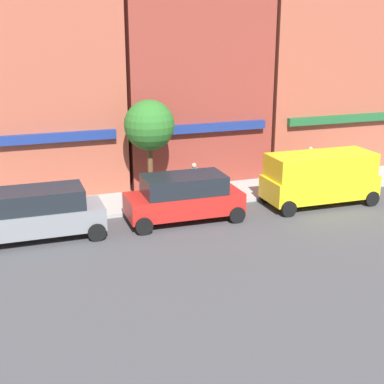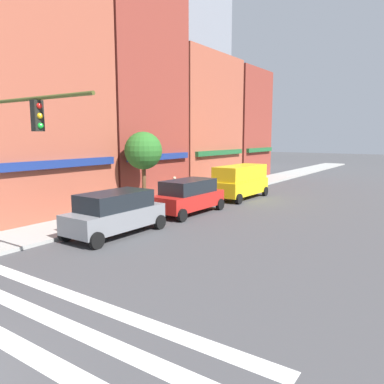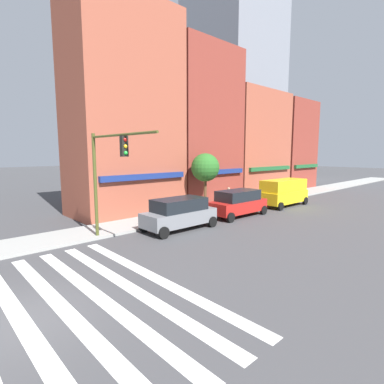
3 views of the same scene
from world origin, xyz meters
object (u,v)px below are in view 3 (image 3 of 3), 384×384
Objects in this scene: van_yellow at (284,191)px; street_tree at (205,168)px; suv_red at (238,203)px; pedestrian_grey_coat at (229,198)px; pedestrian_green_top at (263,190)px; traffic_signal at (107,166)px; suv_grey at (179,213)px.

street_tree is at bearing 159.30° from van_yellow.
suv_red reaches higher than pedestrian_grey_coat.
suv_red is 6.39m from van_yellow.
street_tree is at bearing -94.76° from pedestrian_green_top.
suv_red is 2.68× the size of pedestrian_green_top.
suv_red reaches higher than pedestrian_green_top.
street_tree is (-1.73, 0.96, 2.44)m from pedestrian_grey_coat.
traffic_signal is 10.65m from suv_red.
suv_grey is 13.76m from pedestrian_green_top.
pedestrian_grey_coat and pedestrian_green_top have the same top height.
traffic_signal is at bearing -87.43° from pedestrian_green_top.
suv_red is 3.79m from street_tree.
suv_red is at bearing 101.99° from pedestrian_grey_coat.
van_yellow is at bearing -156.30° from pedestrian_grey_coat.
traffic_signal reaches higher than suv_red.
traffic_signal is at bearing 177.48° from suv_grey.
pedestrian_grey_coat is (6.79, 1.84, 0.04)m from suv_grey.
pedestrian_grey_coat is (-5.29, 1.84, -0.21)m from van_yellow.
street_tree is (9.60, 2.57, -0.50)m from traffic_signal.
traffic_signal is at bearing -179.74° from van_yellow.
pedestrian_grey_coat is (11.33, 1.61, -2.94)m from traffic_signal.
suv_red is at bearing -1.30° from traffic_signal.
pedestrian_green_top is 0.39× the size of street_tree.
pedestrian_grey_coat is at bearing 8.09° from traffic_signal.
traffic_signal reaches higher than street_tree.
pedestrian_green_top is at bearing 8.82° from traffic_signal.
suv_red is 0.94× the size of van_yellow.
traffic_signal is 16.84m from van_yellow.
pedestrian_grey_coat is 1.00× the size of pedestrian_green_top.
van_yellow reaches higher than suv_grey.
traffic_signal is 3.30× the size of pedestrian_grey_coat.
van_yellow is (12.08, -0.00, 0.25)m from suv_grey.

